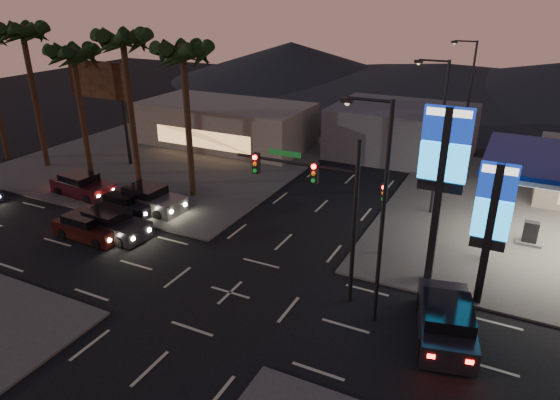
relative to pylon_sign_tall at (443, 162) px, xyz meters
The scene contains 25 objects.
ground 11.97m from the pylon_sign_tall, 147.09° to the right, with size 140.00×140.00×0.00m, color black.
corner_lot_nw 27.40m from the pylon_sign_tall, 156.80° to the left, with size 24.00×24.00×0.12m, color #47443F.
pylon_sign_tall is the anchor object (origin of this frame).
pylon_sign_short 3.20m from the pylon_sign_tall, 21.80° to the right, with size 1.60×0.35×7.00m.
traffic_signal_mast 6.02m from the pylon_sign_tall, 143.48° to the right, with size 6.10×0.39×8.00m.
pedestal_signal 4.82m from the pylon_sign_tall, 153.73° to the left, with size 0.32×0.39×4.30m.
streetlight_near 4.86m from the pylon_sign_tall, 110.76° to the right, with size 2.14×0.25×10.00m.
streetlight_mid 8.70m from the pylon_sign_tall, 101.35° to the left, with size 2.14×0.25×10.00m.
streetlight_far 22.57m from the pylon_sign_tall, 94.34° to the left, with size 2.14×0.25×10.00m.
palm_a 18.21m from the pylon_sign_tall, 167.12° to the left, with size 4.41×4.41×10.86m.
palm_b 23.13m from the pylon_sign_tall, 169.92° to the left, with size 4.41×4.41×11.46m.
palm_c 27.90m from the pylon_sign_tall, behind, with size 4.41×4.41×10.26m.
palm_d 32.96m from the pylon_sign_tall, behind, with size 4.41×4.41×11.66m.
billboard 29.95m from the pylon_sign_tall, 165.50° to the left, with size 6.00×0.30×8.50m.
building_far_west 28.25m from the pylon_sign_tall, 143.75° to the left, with size 16.00×8.00×4.00m, color #726B5B.
building_far_mid 21.91m from the pylon_sign_tall, 107.59° to the left, with size 12.00×9.00×4.40m, color #4C4C51.
hill_left 64.06m from the pylon_sign_tall, 121.58° to the left, with size 40.00×40.00×6.00m, color black.
hill_right 55.02m from the pylon_sign_tall, 83.20° to the left, with size 50.00×50.00×5.00m, color black.
hill_center 55.33m from the pylon_sign_tall, 98.86° to the left, with size 60.00×60.00×4.00m, color black.
car_lane_a_front 19.40m from the pylon_sign_tall, 169.71° to the right, with size 5.04×2.35×1.61m.
car_lane_a_mid 20.50m from the pylon_sign_tall, 167.89° to the right, with size 4.59×2.02×1.48m.
car_lane_b_front 19.55m from the pylon_sign_tall, behind, with size 5.21×2.42×1.66m.
car_lane_b_mid 20.56m from the pylon_sign_tall, behind, with size 4.22×1.81×1.37m.
car_lane_b_rear 25.40m from the pylon_sign_tall, behind, with size 5.05×2.41×1.60m.
suv_station 7.20m from the pylon_sign_tall, 70.41° to the right, with size 3.28×5.51×1.73m.
Camera 1 is at (11.51, -17.64, 13.74)m, focal length 32.00 mm.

